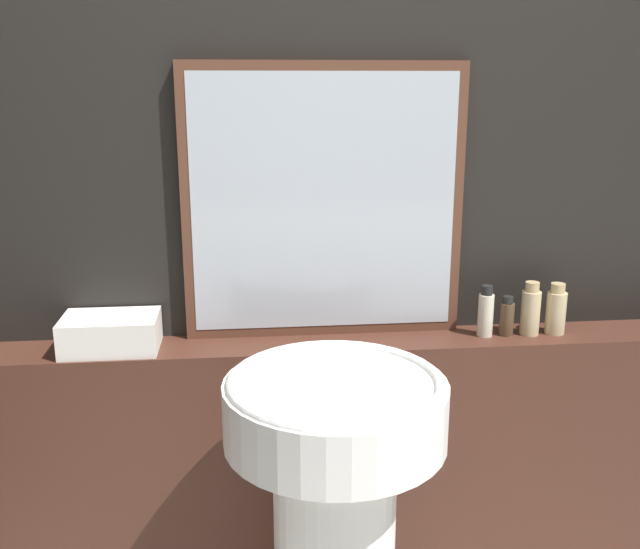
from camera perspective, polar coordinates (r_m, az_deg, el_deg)
name	(u,v)px	position (r m, az deg, el deg)	size (l,w,h in m)	color
wall_back	(345,194)	(1.87, 1.98, 6.48)	(8.00, 0.06, 2.50)	black
vanity_counter	(348,492)	(2.05, 2.23, -16.99)	(2.67, 0.17, 0.89)	#422319
pedestal_sink	(335,535)	(1.64, 1.17, -20.15)	(0.46, 0.46, 0.95)	white
mirror	(324,203)	(1.82, 0.32, 5.72)	(0.72, 0.03, 0.70)	#563323
towel_stack	(111,333)	(1.85, -16.39, -4.50)	(0.23, 0.15, 0.09)	silver
shampoo_bottle	(486,313)	(1.91, 13.11, -3.00)	(0.04, 0.04, 0.14)	beige
conditioner_bottle	(507,317)	(1.94, 14.72, -3.32)	(0.04, 0.04, 0.11)	#4C3823
lotion_bottle	(530,310)	(1.95, 16.49, -2.76)	(0.05, 0.05, 0.14)	#C6B284
body_wash_bottle	(556,310)	(1.98, 18.36, -2.74)	(0.05, 0.05, 0.14)	#C6B284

